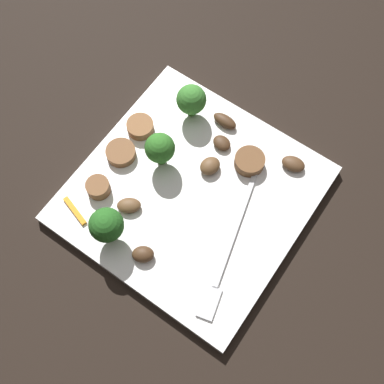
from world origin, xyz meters
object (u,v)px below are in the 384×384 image
(fork, at_px, (227,252))
(sausage_slice_1, at_px, (140,127))
(mushroom_2, at_px, (129,205))
(mushroom_1, at_px, (293,164))
(plate, at_px, (192,194))
(mushroom_5, at_px, (209,166))
(mushroom_4, at_px, (225,121))
(broccoli_floret_2, at_px, (107,225))
(mushroom_3, at_px, (142,254))
(broccoli_floret_0, at_px, (160,149))
(sausage_slice_3, at_px, (98,187))
(mushroom_0, at_px, (222,143))
(sausage_slice_0, at_px, (249,161))
(sausage_slice_2, at_px, (121,153))
(pepper_strip_1, at_px, (75,211))
(broccoli_floret_1, at_px, (191,100))

(fork, height_order, sausage_slice_1, sausage_slice_1)
(sausage_slice_1, height_order, mushroom_2, sausage_slice_1)
(mushroom_1, relative_size, mushroom_2, 1.02)
(plate, distance_m, mushroom_5, 0.04)
(mushroom_4, bearing_deg, sausage_slice_1, -50.21)
(broccoli_floret_2, distance_m, mushroom_5, 0.14)
(mushroom_3, bearing_deg, broccoli_floret_0, -154.03)
(mushroom_1, bearing_deg, sausage_slice_3, -47.28)
(mushroom_1, distance_m, mushroom_5, 0.10)
(fork, xyz_separation_m, mushroom_1, (-0.13, 0.01, 0.00))
(broccoli_floret_2, xyz_separation_m, sausage_slice_1, (-0.13, -0.06, -0.03))
(sausage_slice_1, distance_m, mushroom_2, 0.10)
(sausage_slice_1, bearing_deg, mushroom_4, 129.79)
(sausage_slice_1, relative_size, mushroom_1, 1.18)
(mushroom_0, height_order, mushroom_3, mushroom_3)
(sausage_slice_0, bearing_deg, mushroom_1, 122.08)
(mushroom_3, bearing_deg, mushroom_1, 157.00)
(fork, relative_size, mushroom_4, 5.62)
(fork, bearing_deg, broccoli_floret_2, -78.52)
(mushroom_2, bearing_deg, mushroom_3, 51.63)
(sausage_slice_2, height_order, mushroom_5, mushroom_5)
(plate, bearing_deg, pepper_strip_1, -44.89)
(plate, distance_m, pepper_strip_1, 0.14)
(sausage_slice_3, bearing_deg, mushroom_0, 147.38)
(broccoli_floret_1, bearing_deg, sausage_slice_1, -34.47)
(mushroom_5, bearing_deg, mushroom_1, 126.54)
(mushroom_3, relative_size, mushroom_4, 0.77)
(fork, bearing_deg, mushroom_0, -158.35)
(mushroom_1, distance_m, mushroom_2, 0.20)
(sausage_slice_3, distance_m, mushroom_1, 0.23)
(sausage_slice_0, bearing_deg, mushroom_5, -48.59)
(sausage_slice_2, xyz_separation_m, mushroom_0, (-0.08, 0.09, -0.00))
(sausage_slice_1, height_order, pepper_strip_1, sausage_slice_1)
(broccoli_floret_1, xyz_separation_m, sausage_slice_2, (0.10, -0.04, -0.02))
(mushroom_2, bearing_deg, broccoli_floret_1, -174.47)
(mushroom_4, distance_m, mushroom_5, 0.06)
(pepper_strip_1, bearing_deg, sausage_slice_2, -179.06)
(plate, xyz_separation_m, fork, (0.04, 0.07, 0.01))
(sausage_slice_0, relative_size, mushroom_5, 1.42)
(sausage_slice_2, distance_m, pepper_strip_1, 0.09)
(sausage_slice_1, height_order, mushroom_1, sausage_slice_1)
(sausage_slice_1, xyz_separation_m, mushroom_5, (-0.00, 0.10, 0.00))
(sausage_slice_0, bearing_deg, pepper_strip_1, -38.42)
(mushroom_4, height_order, mushroom_5, mushroom_5)
(broccoli_floret_1, xyz_separation_m, mushroom_2, (0.14, 0.01, -0.02))
(broccoli_floret_0, distance_m, broccoli_floret_2, 0.11)
(broccoli_floret_1, xyz_separation_m, pepper_strip_1, (0.18, -0.03, -0.03))
(mushroom_3, bearing_deg, sausage_slice_2, -131.47)
(fork, relative_size, sausage_slice_3, 6.51)
(broccoli_floret_1, bearing_deg, broccoli_floret_2, 5.57)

